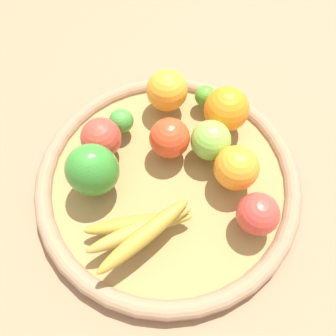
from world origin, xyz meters
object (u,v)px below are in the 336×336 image
orange_0 (167,90)px  apple_0 (211,140)px  apple_3 (101,138)px  bell_pepper (93,170)px  apple_2 (258,214)px  orange_1 (226,109)px  lime_1 (121,121)px  banana_bunch (141,229)px  apple_1 (170,138)px  lime_0 (205,96)px  orange_2 (236,168)px

orange_0 → apple_0: bearing=-167.8°
apple_3 → bell_pepper: bearing=154.6°
apple_3 → apple_2: size_ratio=1.06×
orange_0 → orange_1: (-0.08, -0.08, 0.00)m
lime_1 → orange_1: orange_1 is taller
banana_bunch → orange_1: bearing=-55.9°
banana_bunch → apple_0: bearing=-58.5°
apple_1 → orange_0: bearing=-19.8°
orange_0 → lime_0: (-0.02, -0.07, -0.02)m
apple_1 → apple_2: (-0.18, -0.07, -0.00)m
apple_3 → banana_bunch: bearing=-177.3°
orange_0 → lime_1: bearing=102.6°
orange_2 → lime_0: (0.17, -0.03, -0.02)m
lime_0 → lime_1: bearing=89.1°
apple_0 → apple_2: bearing=-176.9°
apple_3 → apple_2: bearing=-141.1°
orange_0 → banana_bunch: bearing=149.4°
lime_1 → orange_2: orange_2 is taller
apple_1 → orange_1: (0.02, -0.12, 0.01)m
apple_2 → apple_0: apple_0 is taller
orange_0 → apple_0: orange_0 is taller
apple_0 → lime_1: bearing=49.7°
lime_1 → apple_3: bearing=124.9°
bell_pepper → apple_2: (-0.16, -0.21, -0.02)m
banana_bunch → apple_1: size_ratio=2.44×
orange_1 → apple_2: size_ratio=1.23×
apple_1 → orange_1: bearing=-82.3°
apple_1 → bell_pepper: bearing=98.0°
orange_1 → lime_0: 0.06m
banana_bunch → apple_2: size_ratio=2.60×
banana_bunch → apple_3: (0.18, 0.01, 0.01)m
bell_pepper → lime_0: size_ratio=2.37×
orange_0 → bell_pepper: (-0.12, 0.17, 0.01)m
orange_1 → apple_0: orange_1 is taller
orange_2 → apple_1: 0.12m
orange_1 → apple_0: bearing=131.3°
bell_pepper → apple_2: size_ratio=1.47×
orange_1 → apple_0: (-0.05, 0.05, -0.01)m
apple_2 → apple_3: bearing=38.9°
orange_0 → bell_pepper: bell_pepper is taller
orange_2 → apple_0: orange_2 is taller
apple_3 → apple_0: 0.19m
apple_0 → lime_0: bearing=-21.4°
orange_0 → apple_0: 0.13m
apple_2 → apple_0: (0.15, 0.01, 0.00)m
banana_bunch → lime_0: bearing=-45.0°
orange_1 → bell_pepper: 0.26m
orange_2 → orange_1: bearing=-19.1°
lime_1 → bell_pepper: 0.12m
orange_0 → orange_1: 0.12m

